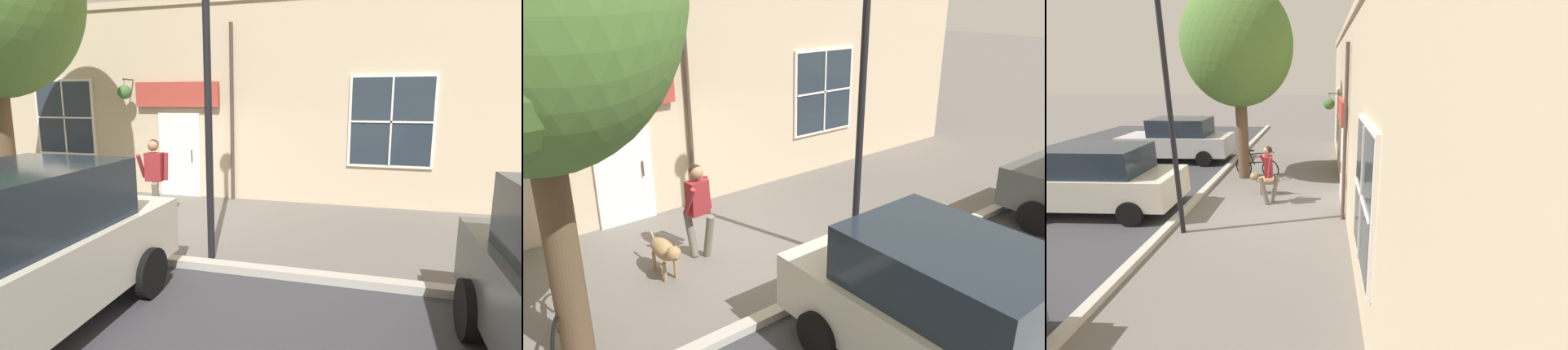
% 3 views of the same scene
% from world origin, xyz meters
% --- Properties ---
extents(ground_plane, '(90.00, 90.00, 0.00)m').
position_xyz_m(ground_plane, '(0.00, 0.00, 0.00)').
color(ground_plane, '#66605B').
extents(storefront_facade, '(0.95, 18.00, 4.80)m').
position_xyz_m(storefront_facade, '(-2.34, -0.01, 2.40)').
color(storefront_facade, '#C6B293').
rests_on(storefront_facade, ground_plane).
extents(pedestrian_walking, '(0.58, 0.55, 1.64)m').
position_xyz_m(pedestrian_walking, '(-0.13, -0.33, 0.98)').
color(pedestrian_walking, '#6B665B').
rests_on(pedestrian_walking, ground_plane).
extents(dog_on_leash, '(1.11, 0.34, 0.69)m').
position_xyz_m(dog_on_leash, '(0.09, -1.07, 0.45)').
color(dog_on_leash, '#997A51').
rests_on(dog_on_leash, ground_plane).
extents(leaning_bicycle, '(1.63, 0.69, 1.00)m').
position_xyz_m(leaning_bicycle, '(0.67, -2.80, 0.38)').
color(leaning_bicycle, black).
rests_on(leaning_bicycle, ground_plane).
extents(parked_car_mid_block, '(4.31, 1.96, 1.75)m').
position_xyz_m(parked_car_mid_block, '(4.23, 0.43, 0.88)').
color(parked_car_mid_block, beige).
rests_on(parked_car_mid_block, ground_plane).
extents(street_lamp, '(0.32, 0.32, 5.50)m').
position_xyz_m(street_lamp, '(1.59, 1.58, 3.53)').
color(street_lamp, black).
rests_on(street_lamp, ground_plane).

